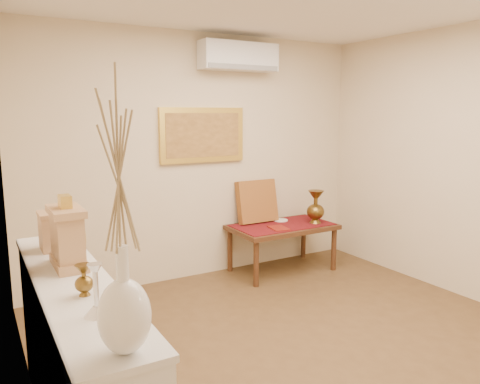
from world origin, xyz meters
TOP-DOWN VIEW (x-y plane):
  - floor at (0.00, 0.00)m, footprint 4.50×4.50m
  - wall_back at (0.00, 2.25)m, footprint 4.00×0.02m
  - wall_left at (-2.00, 0.00)m, footprint 0.02×4.50m
  - white_vase at (-1.80, -0.90)m, footprint 0.19×0.19m
  - candlestick at (-1.82, -0.53)m, footprint 0.11×0.11m
  - brass_urn_small at (-1.81, -0.27)m, footprint 0.09×0.09m
  - table_cloth at (0.85, 1.88)m, footprint 1.14×0.59m
  - brass_urn_tall at (1.23, 1.75)m, footprint 0.21×0.21m
  - plate at (0.94, 2.05)m, footprint 0.18×0.18m
  - menu at (0.70, 1.74)m, footprint 0.22×0.27m
  - cushion at (0.66, 2.14)m, footprint 0.50×0.20m
  - display_ledge at (-1.82, 0.00)m, footprint 0.37×2.02m
  - mantel_clock at (-1.80, 0.22)m, footprint 0.17×0.36m
  - wooden_chest at (-1.82, 0.62)m, footprint 0.16×0.21m
  - low_table at (0.85, 1.88)m, footprint 1.20×0.70m
  - painting at (0.00, 2.22)m, footprint 1.00×0.06m
  - ac_unit at (0.40, 2.12)m, footprint 0.90×0.25m

SIDE VIEW (x-z plane):
  - floor at x=0.00m, z-range 0.00..0.00m
  - low_table at x=0.85m, z-range 0.21..0.76m
  - display_ledge at x=-1.82m, z-range 0.00..0.98m
  - table_cloth at x=0.85m, z-range 0.55..0.56m
  - plate at x=0.94m, z-range 0.56..0.57m
  - menu at x=0.70m, z-range 0.56..0.57m
  - brass_urn_tall at x=1.23m, z-range 0.56..1.03m
  - cushion at x=0.66m, z-range 0.55..1.06m
  - brass_urn_small at x=-1.81m, z-range 0.98..1.18m
  - candlestick at x=-1.82m, z-range 0.98..1.21m
  - wooden_chest at x=-1.82m, z-range 0.98..1.22m
  - mantel_clock at x=-1.80m, z-range 0.95..1.36m
  - wall_back at x=0.00m, z-range 0.00..2.70m
  - wall_left at x=-2.00m, z-range 0.00..2.70m
  - white_vase at x=-1.80m, z-range 0.98..1.99m
  - painting at x=0.00m, z-range 1.30..1.90m
  - ac_unit at x=0.40m, z-range 2.30..2.60m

